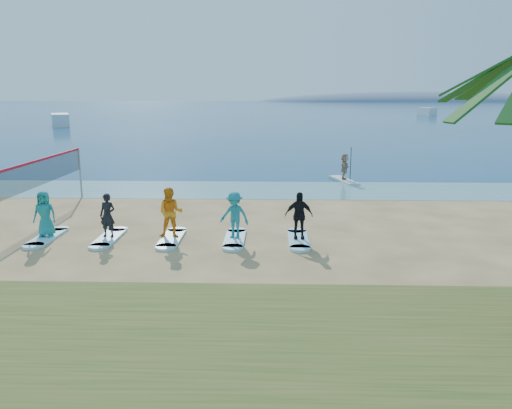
{
  "coord_description": "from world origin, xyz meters",
  "views": [
    {
      "loc": [
        1.49,
        -15.82,
        5.1
      ],
      "look_at": [
        0.95,
        2.0,
        1.1
      ],
      "focal_mm": 35.0,
      "sensor_mm": 36.0,
      "label": 1
    }
  ],
  "objects_px": {
    "surfboard_2": "(172,238)",
    "boat_offshore_a": "(61,126)",
    "volleyball_net": "(37,174)",
    "surfboard_0": "(47,237)",
    "surfboard_1": "(109,238)",
    "student_4": "(299,215)",
    "surfboard_3": "(235,239)",
    "student_3": "(235,215)",
    "paddleboarder": "(345,166)",
    "boat_offshore_b": "(426,115)",
    "student_1": "(108,215)",
    "paddleboard": "(344,180)",
    "student_0": "(45,214)",
    "student_2": "(171,213)",
    "surfboard_4": "(298,239)"
  },
  "relations": [
    {
      "from": "surfboard_1",
      "to": "surfboard_3",
      "type": "xyz_separation_m",
      "value": [
        4.5,
        0.0,
        0.0
      ]
    },
    {
      "from": "boat_offshore_a",
      "to": "student_0",
      "type": "distance_m",
      "value": 66.18
    },
    {
      "from": "surfboard_2",
      "to": "boat_offshore_a",
      "type": "bearing_deg",
      "value": 115.8
    },
    {
      "from": "boat_offshore_b",
      "to": "student_3",
      "type": "height_order",
      "value": "student_3"
    },
    {
      "from": "surfboard_1",
      "to": "surfboard_4",
      "type": "height_order",
      "value": "same"
    },
    {
      "from": "surfboard_1",
      "to": "volleyball_net",
      "type": "bearing_deg",
      "value": 143.63
    },
    {
      "from": "paddleboard",
      "to": "boat_offshore_a",
      "type": "relative_size",
      "value": 0.4
    },
    {
      "from": "surfboard_0",
      "to": "student_0",
      "type": "bearing_deg",
      "value": 90.0
    },
    {
      "from": "student_4",
      "to": "paddleboarder",
      "type": "bearing_deg",
      "value": 72.3
    },
    {
      "from": "surfboard_0",
      "to": "student_3",
      "type": "relative_size",
      "value": 1.33
    },
    {
      "from": "student_1",
      "to": "surfboard_2",
      "type": "xyz_separation_m",
      "value": [
        2.25,
        -0.0,
        -0.82
      ]
    },
    {
      "from": "boat_offshore_b",
      "to": "surfboard_0",
      "type": "xyz_separation_m",
      "value": [
        -44.1,
        -101.86,
        0.04
      ]
    },
    {
      "from": "surfboard_3",
      "to": "volleyball_net",
      "type": "bearing_deg",
      "value": 161.69
    },
    {
      "from": "paddleboarder",
      "to": "surfboard_4",
      "type": "relative_size",
      "value": 0.69
    },
    {
      "from": "surfboard_0",
      "to": "student_4",
      "type": "relative_size",
      "value": 1.32
    },
    {
      "from": "boat_offshore_a",
      "to": "surfboard_1",
      "type": "xyz_separation_m",
      "value": [
        27.35,
        -61.23,
        0.04
      ]
    },
    {
      "from": "volleyball_net",
      "to": "paddleboarder",
      "type": "height_order",
      "value": "volleyball_net"
    },
    {
      "from": "student_0",
      "to": "student_2",
      "type": "xyz_separation_m",
      "value": [
        4.5,
        0.0,
        0.07
      ]
    },
    {
      "from": "surfboard_0",
      "to": "student_4",
      "type": "distance_m",
      "value": 9.04
    },
    {
      "from": "boat_offshore_b",
      "to": "student_1",
      "type": "height_order",
      "value": "student_1"
    },
    {
      "from": "student_4",
      "to": "surfboard_4",
      "type": "bearing_deg",
      "value": -92.46
    },
    {
      "from": "surfboard_1",
      "to": "surfboard_2",
      "type": "bearing_deg",
      "value": 0.0
    },
    {
      "from": "volleyball_net",
      "to": "student_0",
      "type": "distance_m",
      "value": 3.21
    },
    {
      "from": "paddleboarder",
      "to": "student_1",
      "type": "relative_size",
      "value": 0.97
    },
    {
      "from": "student_0",
      "to": "student_2",
      "type": "relative_size",
      "value": 0.92
    },
    {
      "from": "surfboard_3",
      "to": "student_3",
      "type": "distance_m",
      "value": 0.87
    },
    {
      "from": "paddleboarder",
      "to": "student_0",
      "type": "bearing_deg",
      "value": 141.04
    },
    {
      "from": "paddleboarder",
      "to": "student_3",
      "type": "bearing_deg",
      "value": 161.73
    },
    {
      "from": "surfboard_0",
      "to": "surfboard_1",
      "type": "distance_m",
      "value": 2.25
    },
    {
      "from": "boat_offshore_b",
      "to": "surfboard_3",
      "type": "relative_size",
      "value": 2.68
    },
    {
      "from": "paddleboard",
      "to": "volleyball_net",
      "type": "bearing_deg",
      "value": -161.04
    },
    {
      "from": "volleyball_net",
      "to": "boat_offshore_b",
      "type": "distance_m",
      "value": 109.12
    },
    {
      "from": "volleyball_net",
      "to": "surfboard_0",
      "type": "height_order",
      "value": "volleyball_net"
    },
    {
      "from": "surfboard_2",
      "to": "surfboard_1",
      "type": "bearing_deg",
      "value": 180.0
    },
    {
      "from": "paddleboard",
      "to": "student_0",
      "type": "height_order",
      "value": "student_0"
    },
    {
      "from": "surfboard_1",
      "to": "student_3",
      "type": "bearing_deg",
      "value": 0.0
    },
    {
      "from": "surfboard_1",
      "to": "surfboard_2",
      "type": "distance_m",
      "value": 2.25
    },
    {
      "from": "student_3",
      "to": "surfboard_3",
      "type": "bearing_deg",
      "value": -70.04
    },
    {
      "from": "student_0",
      "to": "surfboard_4",
      "type": "height_order",
      "value": "student_0"
    },
    {
      "from": "boat_offshore_b",
      "to": "student_0",
      "type": "height_order",
      "value": "student_0"
    },
    {
      "from": "paddleboard",
      "to": "paddleboarder",
      "type": "height_order",
      "value": "paddleboarder"
    },
    {
      "from": "surfboard_0",
      "to": "student_3",
      "type": "height_order",
      "value": "student_3"
    },
    {
      "from": "paddleboard",
      "to": "surfboard_3",
      "type": "height_order",
      "value": "paddleboard"
    },
    {
      "from": "paddleboard",
      "to": "student_1",
      "type": "bearing_deg",
      "value": -145.26
    },
    {
      "from": "surfboard_2",
      "to": "student_4",
      "type": "xyz_separation_m",
      "value": [
        4.5,
        0.0,
        0.88
      ]
    },
    {
      "from": "surfboard_2",
      "to": "student_2",
      "type": "bearing_deg",
      "value": 90.0
    },
    {
      "from": "surfboard_0",
      "to": "surfboard_2",
      "type": "xyz_separation_m",
      "value": [
        4.5,
        0.0,
        0.0
      ]
    },
    {
      "from": "student_0",
      "to": "surfboard_1",
      "type": "relative_size",
      "value": 0.75
    },
    {
      "from": "student_3",
      "to": "student_4",
      "type": "xyz_separation_m",
      "value": [
        2.25,
        0.0,
        0.01
      ]
    },
    {
      "from": "paddleboard",
      "to": "student_3",
      "type": "bearing_deg",
      "value": -130.31
    }
  ]
}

